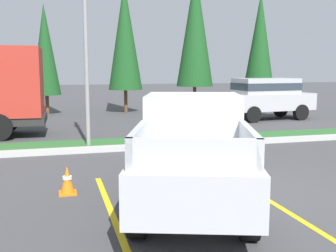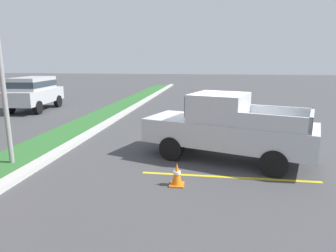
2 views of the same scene
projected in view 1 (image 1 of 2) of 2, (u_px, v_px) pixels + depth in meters
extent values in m
plane|color=#424244|center=(219.00, 192.00, 8.66)|extent=(120.00, 120.00, 0.00)
cube|color=yellow|center=(111.00, 212.00, 7.45)|extent=(0.12, 4.80, 0.01)
cube|color=yellow|center=(265.00, 198.00, 8.27)|extent=(0.12, 4.80, 0.01)
cube|color=#B2B2AD|center=(160.00, 146.00, 13.42)|extent=(56.00, 0.40, 0.15)
cube|color=#2D662D|center=(152.00, 142.00, 14.48)|extent=(56.00, 1.80, 0.06)
cylinder|color=black|center=(155.00, 166.00, 9.39)|extent=(0.51, 0.81, 0.76)
cylinder|color=black|center=(229.00, 167.00, 9.30)|extent=(0.51, 0.81, 0.76)
cylinder|color=black|center=(138.00, 213.00, 6.32)|extent=(0.51, 0.81, 0.76)
cylinder|color=black|center=(249.00, 215.00, 6.23)|extent=(0.51, 0.81, 0.76)
cube|color=silver|center=(192.00, 160.00, 7.74)|extent=(3.45, 5.53, 0.76)
cube|color=silver|center=(193.00, 116.00, 7.92)|extent=(2.18, 2.08, 0.84)
cube|color=#2D3842|center=(192.00, 109.00, 8.73)|extent=(1.55, 0.57, 0.63)
cube|color=silver|center=(138.00, 142.00, 6.27)|extent=(0.70, 1.83, 0.44)
cube|color=silver|center=(250.00, 143.00, 6.18)|extent=(0.70, 1.83, 0.44)
cube|color=silver|center=(194.00, 155.00, 5.33)|extent=(1.74, 0.67, 0.44)
cube|color=silver|center=(192.00, 147.00, 10.29)|extent=(1.76, 0.72, 0.28)
cylinder|color=black|center=(7.00, 120.00, 16.82)|extent=(1.01, 0.33, 1.00)
cylinder|color=black|center=(281.00, 109.00, 22.26)|extent=(0.82, 0.33, 0.80)
cylinder|color=black|center=(301.00, 112.00, 20.68)|extent=(0.82, 0.33, 0.80)
cylinder|color=black|center=(235.00, 111.00, 21.30)|extent=(0.82, 0.33, 0.80)
cylinder|color=black|center=(253.00, 114.00, 19.72)|extent=(0.82, 0.33, 0.80)
cube|color=#B2B2B7|center=(268.00, 102.00, 20.92)|extent=(4.74, 2.23, 0.84)
cube|color=#B2B2B7|center=(266.00, 86.00, 20.75)|extent=(3.23, 1.94, 0.76)
cube|color=#2D3842|center=(266.00, 86.00, 20.76)|extent=(3.28, 1.98, 0.36)
cylinder|color=gray|center=(86.00, 46.00, 13.24)|extent=(0.14, 0.14, 6.61)
cylinder|color=brown|center=(47.00, 105.00, 23.29)|extent=(0.20, 0.20, 1.11)
cone|color=#194C1E|center=(45.00, 50.00, 22.86)|extent=(1.60, 1.60, 5.05)
cylinder|color=brown|center=(126.00, 101.00, 24.21)|extent=(0.20, 0.20, 1.36)
cone|color=#194C1E|center=(125.00, 36.00, 23.68)|extent=(1.97, 1.97, 6.21)
cylinder|color=brown|center=(195.00, 99.00, 25.01)|extent=(0.20, 0.20, 1.53)
cone|color=#194C1E|center=(195.00, 28.00, 24.42)|extent=(2.21, 2.21, 6.96)
cylinder|color=brown|center=(258.00, 98.00, 26.63)|extent=(0.20, 0.20, 1.33)
cone|color=#194C1E|center=(260.00, 41.00, 26.11)|extent=(1.92, 1.92, 6.05)
cube|color=orange|center=(68.00, 193.00, 8.54)|extent=(0.36, 0.36, 0.04)
cone|color=orange|center=(67.00, 179.00, 8.50)|extent=(0.28, 0.28, 0.56)
cylinder|color=white|center=(67.00, 178.00, 8.49)|extent=(0.19, 0.19, 0.07)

